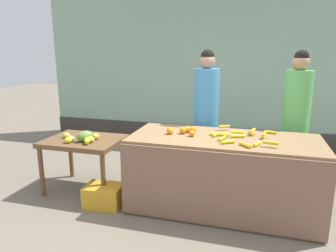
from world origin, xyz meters
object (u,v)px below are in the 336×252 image
object	(u,v)px
vendor_woman_green_shirt	(295,122)
produce_crate	(104,196)
vendor_woman_blue_shirt	(206,118)
produce_sack	(154,158)

from	to	relation	value
vendor_woman_green_shirt	produce_crate	size ratio (longest dim) A/B	4.21
vendor_woman_blue_shirt	vendor_woman_green_shirt	distance (m)	1.16
vendor_woman_blue_shirt	vendor_woman_green_shirt	size ratio (longest dim) A/B	1.00
vendor_woman_green_shirt	produce_sack	size ratio (longest dim) A/B	3.39
vendor_woman_blue_shirt	produce_sack	size ratio (longest dim) A/B	3.41
vendor_woman_blue_shirt	produce_sack	distance (m)	1.01
produce_crate	produce_sack	bearing A→B (deg)	74.71
vendor_woman_blue_shirt	produce_sack	bearing A→B (deg)	-179.90
vendor_woman_green_shirt	produce_sack	xyz separation A→B (m)	(-1.92, -0.07, -0.66)
vendor_woman_green_shirt	produce_crate	bearing A→B (deg)	-152.85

